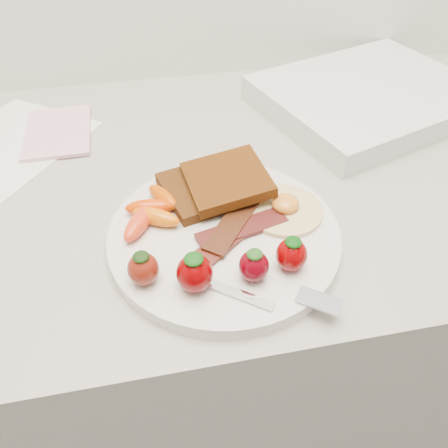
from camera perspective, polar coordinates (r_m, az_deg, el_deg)
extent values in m
cube|color=gray|center=(0.97, -0.90, -14.62)|extent=(2.00, 0.60, 0.90)
cylinder|color=silver|center=(0.51, 0.00, -1.53)|extent=(0.27, 0.27, 0.02)
cube|color=black|center=(0.55, -2.64, 4.66)|extent=(0.12, 0.12, 0.01)
cube|color=#362207|center=(0.54, 0.36, 5.84)|extent=(0.11, 0.11, 0.02)
cylinder|color=beige|center=(0.53, 7.85, 1.82)|extent=(0.11, 0.11, 0.01)
ellipsoid|color=orange|center=(0.53, 8.04, 2.66)|extent=(0.04, 0.04, 0.02)
cube|color=#34080A|center=(0.50, 0.79, -1.63)|extent=(0.10, 0.09, 0.00)
cube|color=black|center=(0.50, 2.39, -0.58)|extent=(0.11, 0.05, 0.00)
cube|color=black|center=(0.51, 1.27, 0.24)|extent=(0.09, 0.10, 0.00)
ellipsoid|color=#D63800|center=(0.53, -9.65, 2.17)|extent=(0.06, 0.03, 0.02)
ellipsoid|color=#DE6306|center=(0.51, -8.90, 0.92)|extent=(0.06, 0.05, 0.02)
ellipsoid|color=red|center=(0.51, -10.98, 0.24)|extent=(0.05, 0.07, 0.02)
ellipsoid|color=#C04600|center=(0.54, -7.97, 3.51)|extent=(0.04, 0.06, 0.02)
ellipsoid|color=maroon|center=(0.45, -10.50, -5.80)|extent=(0.03, 0.03, 0.04)
ellipsoid|color=black|center=(0.44, -10.81, -4.23)|extent=(0.02, 0.02, 0.01)
ellipsoid|color=#680001|center=(0.44, -3.86, -6.44)|extent=(0.04, 0.04, 0.04)
ellipsoid|color=#0D400B|center=(0.42, -4.00, -4.59)|extent=(0.02, 0.02, 0.01)
ellipsoid|color=#570009|center=(0.45, 3.92, -5.50)|extent=(0.03, 0.03, 0.04)
ellipsoid|color=#1F4C15|center=(0.43, 4.03, -3.95)|extent=(0.02, 0.02, 0.01)
ellipsoid|color=#740001|center=(0.46, 8.81, -4.00)|extent=(0.03, 0.03, 0.04)
ellipsoid|color=#083F09|center=(0.45, 9.07, -2.36)|extent=(0.02, 0.02, 0.01)
cube|color=white|center=(0.45, 0.06, -8.43)|extent=(0.09, 0.07, 0.00)
cube|color=#ACB1C7|center=(0.45, 12.33, -9.74)|extent=(0.05, 0.04, 0.00)
cube|color=white|center=(0.75, -27.00, 8.75)|extent=(0.30, 0.31, 0.00)
cube|color=#E8AABC|center=(0.75, -20.88, 11.19)|extent=(0.10, 0.14, 0.01)
cube|color=silver|center=(0.80, 18.41, 15.51)|extent=(0.41, 0.36, 0.04)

